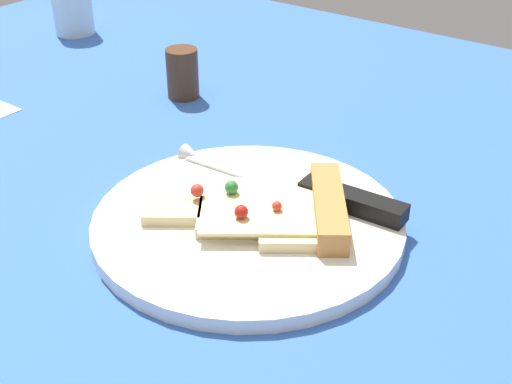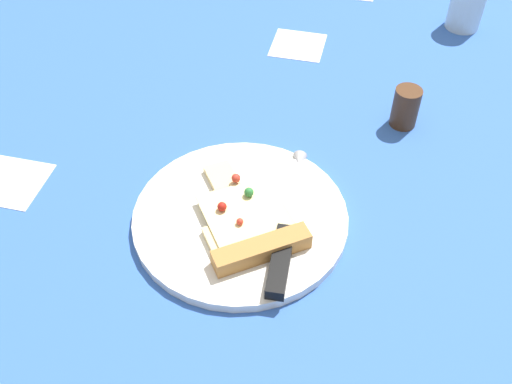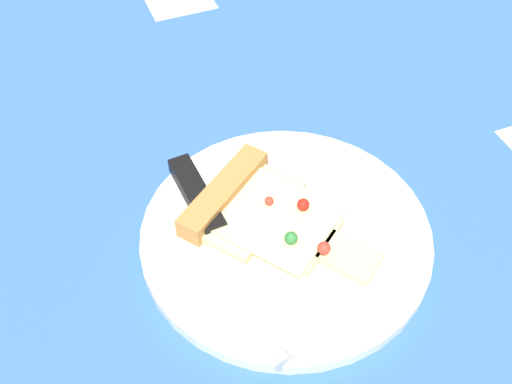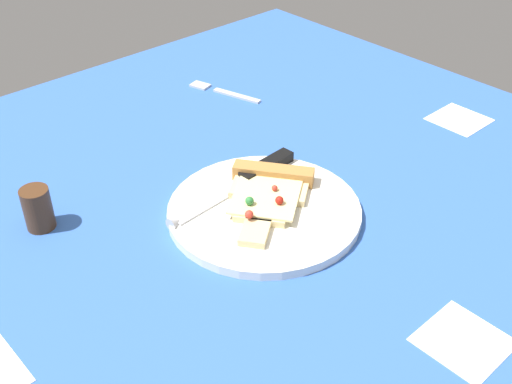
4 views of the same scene
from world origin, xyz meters
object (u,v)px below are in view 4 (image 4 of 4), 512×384
(pepper_shaker, at_px, (38,209))
(plate, at_px, (264,211))
(fork, at_px, (221,90))
(pizza_slice, at_px, (268,192))
(knife, at_px, (245,180))

(pepper_shaker, bearing_deg, plate, -37.55)
(pepper_shaker, relative_size, fork, 0.41)
(pizza_slice, distance_m, fork, 0.37)
(pizza_slice, bearing_deg, knife, -35.62)
(pizza_slice, height_order, pepper_shaker, pepper_shaker)
(pizza_slice, relative_size, pepper_shaker, 3.03)
(plate, height_order, fork, plate)
(plate, relative_size, fork, 1.80)
(fork, bearing_deg, plate, -137.29)
(fork, bearing_deg, pepper_shaker, -177.68)
(knife, bearing_deg, pepper_shaker, 61.21)
(pizza_slice, xyz_separation_m, fork, (0.18, 0.32, -0.02))
(knife, height_order, pepper_shaker, pepper_shaker)
(plate, relative_size, pepper_shaker, 4.44)
(knife, bearing_deg, fork, -37.14)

